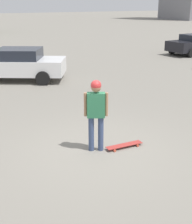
{
  "coord_description": "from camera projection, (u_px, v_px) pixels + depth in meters",
  "views": [
    {
      "loc": [
        -3.97,
        -5.84,
        3.48
      ],
      "look_at": [
        0.0,
        0.0,
        1.01
      ],
      "focal_mm": 50.0,
      "sensor_mm": 36.0,
      "label": 1
    }
  ],
  "objects": [
    {
      "name": "ground_plane",
      "position": [
        96.0,
        150.0,
        7.81
      ],
      "size": [
        220.0,
        220.0,
        0.0
      ],
      "primitive_type": "plane",
      "color": "gray"
    },
    {
      "name": "person",
      "position": [
        96.0,
        109.0,
        7.45
      ],
      "size": [
        0.5,
        0.4,
        1.79
      ],
      "rotation": [
        0.0,
        0.0,
        -0.58
      ],
      "color": "#38476B",
      "rests_on": "ground_plane"
    },
    {
      "name": "skateboard",
      "position": [
        124.0,
        145.0,
        7.93
      ],
      "size": [
        1.01,
        0.36,
        0.08
      ],
      "rotation": [
        0.0,
        0.0,
        2.99
      ],
      "color": "#A5332D",
      "rests_on": "ground_plane"
    },
    {
      "name": "car_parked_near",
      "position": [
        18.0,
        64.0,
        14.64
      ],
      "size": [
        4.66,
        4.1,
        1.49
      ],
      "rotation": [
        0.0,
        0.0,
        2.52
      ],
      "color": "silver",
      "rests_on": "ground_plane"
    }
  ]
}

